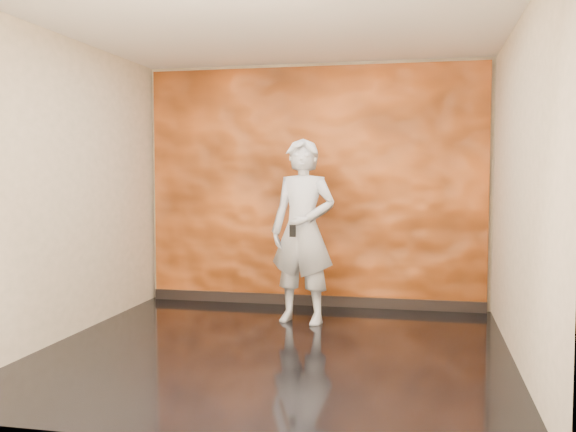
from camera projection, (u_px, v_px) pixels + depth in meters
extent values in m
cube|color=black|center=(275.00, 350.00, 5.59)|extent=(4.00, 4.00, 0.01)
cube|color=tan|center=(314.00, 185.00, 7.45)|extent=(4.00, 0.02, 2.80)
cube|color=tan|center=(191.00, 198.00, 3.54)|extent=(4.00, 0.02, 2.80)
cube|color=tan|center=(64.00, 188.00, 5.91)|extent=(0.02, 4.00, 2.80)
cube|color=tan|center=(520.00, 190.00, 5.08)|extent=(0.02, 4.00, 2.80)
cube|color=white|center=(274.00, 23.00, 5.40)|extent=(4.00, 4.00, 0.01)
cube|color=orange|center=(313.00, 187.00, 7.41)|extent=(3.90, 0.06, 2.75)
cube|color=black|center=(312.00, 300.00, 7.46)|extent=(3.90, 0.04, 0.12)
imported|color=#AAB1BB|center=(303.00, 231.00, 6.56)|extent=(0.77, 0.59, 1.89)
cube|color=black|center=(293.00, 231.00, 6.31)|extent=(0.07, 0.02, 0.12)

